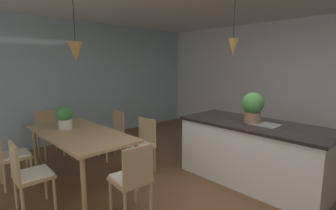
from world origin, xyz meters
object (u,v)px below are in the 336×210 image
(chair_near_right, at_px, (29,174))
(chair_window_end, at_px, (49,131))
(chair_kitchen_end, at_px, (132,177))
(dining_table, at_px, (80,136))
(potted_plant_on_island, at_px, (253,106))
(chair_far_left, at_px, (113,133))
(potted_plant_on_table, at_px, (65,116))
(kitchen_island, at_px, (253,152))
(chair_far_right, at_px, (141,143))
(chair_near_left, at_px, (11,154))

(chair_near_right, height_order, chair_window_end, same)
(chair_kitchen_end, xyz_separation_m, chair_window_end, (-2.72, 0.00, 0.00))
(dining_table, bearing_deg, potted_plant_on_island, 44.92)
(chair_far_left, relative_size, chair_window_end, 1.00)
(chair_near_right, bearing_deg, chair_far_left, 118.07)
(chair_far_left, relative_size, potted_plant_on_table, 2.32)
(chair_near_right, relative_size, chair_kitchen_end, 1.00)
(chair_near_right, distance_m, chair_kitchen_end, 1.24)
(kitchen_island, bearing_deg, chair_far_right, -145.30)
(chair_window_end, relative_size, potted_plant_on_island, 1.95)
(chair_window_end, distance_m, potted_plant_on_island, 3.73)
(chair_kitchen_end, xyz_separation_m, potted_plant_on_table, (-1.70, -0.07, 0.46))
(chair_far_left, distance_m, chair_window_end, 1.24)
(chair_near_left, height_order, kitchen_island, kitchen_island)
(chair_near_right, relative_size, potted_plant_on_table, 2.32)
(chair_near_right, height_order, potted_plant_on_island, potted_plant_on_island)
(potted_plant_on_table, bearing_deg, kitchen_island, 40.69)
(chair_kitchen_end, bearing_deg, chair_near_right, -137.88)
(potted_plant_on_table, bearing_deg, chair_kitchen_end, 2.36)
(chair_kitchen_end, bearing_deg, chair_far_right, 137.72)
(chair_near_left, xyz_separation_m, potted_plant_on_table, (0.12, 0.76, 0.46))
(chair_kitchen_end, xyz_separation_m, chair_far_right, (-0.92, 0.84, 0.00))
(chair_far_right, bearing_deg, chair_far_left, 179.99)
(potted_plant_on_island, bearing_deg, kitchen_island, -0.00)
(chair_far_right, bearing_deg, potted_plant_on_island, 35.53)
(dining_table, bearing_deg, potted_plant_on_table, -167.59)
(chair_window_end, height_order, kitchen_island, kitchen_island)
(chair_far_left, distance_m, chair_near_left, 1.67)
(kitchen_island, bearing_deg, chair_kitchen_end, -105.51)
(kitchen_island, height_order, potted_plant_on_island, potted_plant_on_island)
(chair_near_left, height_order, potted_plant_on_table, potted_plant_on_table)
(dining_table, xyz_separation_m, kitchen_island, (1.87, 1.82, -0.21))
(chair_near_right, height_order, chair_near_left, same)
(chair_kitchen_end, distance_m, chair_window_end, 2.72)
(chair_far_right, height_order, chair_window_end, same)
(chair_far_right, relative_size, kitchen_island, 0.41)
(chair_near_right, height_order, kitchen_island, kitchen_island)
(dining_table, height_order, chair_far_left, chair_far_left)
(chair_near_left, bearing_deg, chair_far_left, 89.78)
(chair_window_end, distance_m, potted_plant_on_table, 1.13)
(chair_far_right, bearing_deg, chair_near_left, -118.17)
(dining_table, distance_m, chair_far_right, 0.96)
(dining_table, distance_m, kitchen_island, 2.62)
(kitchen_island, bearing_deg, dining_table, -135.75)
(potted_plant_on_island, height_order, potted_plant_on_table, potted_plant_on_island)
(dining_table, relative_size, chair_window_end, 2.28)
(dining_table, height_order, chair_far_right, chair_far_right)
(chair_kitchen_end, bearing_deg, potted_plant_on_island, 75.76)
(chair_near_left, xyz_separation_m, potted_plant_on_island, (2.28, 2.65, 0.67))
(chair_near_right, distance_m, chair_far_left, 1.89)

